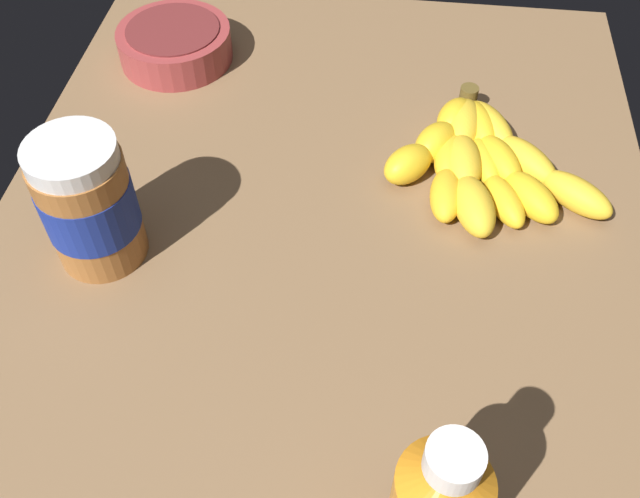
% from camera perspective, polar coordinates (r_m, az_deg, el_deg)
% --- Properties ---
extents(ground_plane, '(0.92, 0.65, 0.05)m').
position_cam_1_polar(ground_plane, '(0.67, -0.27, -2.22)').
color(ground_plane, brown).
extents(banana_bunch, '(0.21, 0.24, 0.04)m').
position_cam_1_polar(banana_bunch, '(0.74, 12.75, 7.34)').
color(banana_bunch, yellow).
rests_on(banana_bunch, ground_plane).
extents(peanut_butter_jar, '(0.08, 0.08, 0.13)m').
position_cam_1_polar(peanut_butter_jar, '(0.64, -18.33, 3.53)').
color(peanut_butter_jar, '#9E602D').
rests_on(peanut_butter_jar, ground_plane).
extents(small_bowl, '(0.13, 0.13, 0.04)m').
position_cam_1_polar(small_bowl, '(0.89, -11.71, 16.07)').
color(small_bowl, '#993838').
rests_on(small_bowl, ground_plane).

